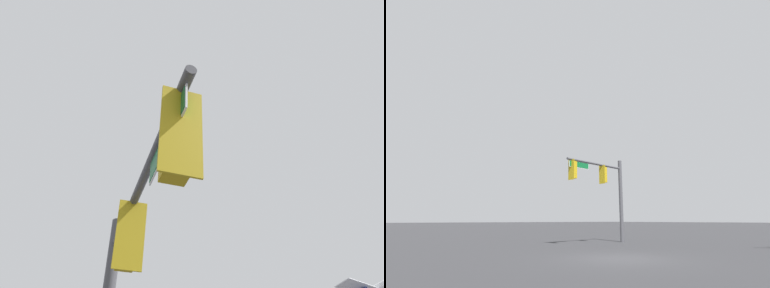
{
  "view_description": "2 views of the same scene",
  "coord_description": "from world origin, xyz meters",
  "views": [
    {
      "loc": [
        1.23,
        -6.57,
        1.78
      ],
      "look_at": [
        -3.04,
        -5.62,
        5.25
      ],
      "focal_mm": 35.0,
      "sensor_mm": 36.0,
      "label": 1
    },
    {
      "loc": [
        9.49,
        8.97,
        1.53
      ],
      "look_at": [
        -2.11,
        -5.35,
        6.22
      ],
      "focal_mm": 28.0,
      "sensor_mm": 36.0,
      "label": 2
    }
  ],
  "objects": [
    {
      "name": "ground_plane",
      "position": [
        0.0,
        0.0,
        0.0
      ],
      "size": [
        400.0,
        400.0,
        0.0
      ],
      "primitive_type": "plane",
      "color": "#2D2D30"
    },
    {
      "name": "signal_pole_near",
      "position": [
        -5.44,
        -6.33,
        3.95
      ],
      "size": [
        5.61,
        0.96,
        5.93
      ],
      "color": "#47474C",
      "rests_on": "ground_plane"
    }
  ]
}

